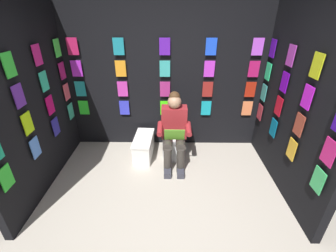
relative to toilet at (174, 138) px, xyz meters
The scene contains 7 objects.
ground_plane 1.76m from the toilet, 84.89° to the left, with size 30.00×30.00×0.00m, color #B2A899.
display_wall_back 1.02m from the toilet, 70.15° to the right, with size 3.39×0.14×2.48m.
display_wall_left 1.91m from the toilet, 156.47° to the left, with size 0.14×2.10×2.48m.
display_wall_right 2.17m from the toilet, 19.95° to the left, with size 0.14×2.10×2.48m.
toilet is the anchor object (origin of this frame).
person_reading 0.35m from the toilet, 90.13° to the left, with size 0.52×0.68×1.19m.
comic_longbox_near 0.54m from the toilet, ahead, with size 0.33×0.68×0.37m.
Camera 1 is at (-0.10, 1.63, 2.30)m, focal length 24.25 mm.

